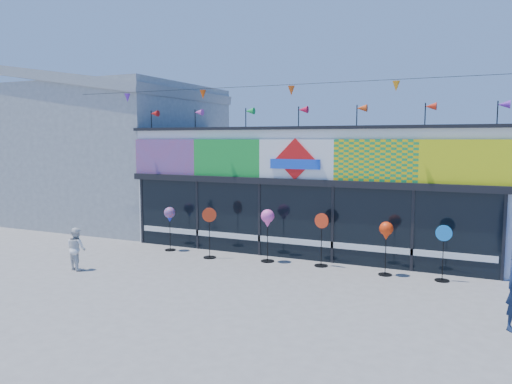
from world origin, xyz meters
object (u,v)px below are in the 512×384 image
Objects in this scene: spinner_1 at (209,232)px; spinner_2 at (268,220)px; spinner_3 at (321,238)px; spinner_0 at (170,216)px; spinner_4 at (386,233)px; spinner_5 at (443,252)px; child at (76,249)px.

spinner_2 is at bearing 9.85° from spinner_1.
spinner_3 is (1.65, 0.15, -0.46)m from spinner_2.
spinner_0 is at bearing -178.99° from spinner_3.
spinner_5 is (1.47, 0.04, -0.40)m from spinner_4.
spinner_3 reaches higher than spinner_4.
spinner_1 is 1.31× the size of child.
spinner_3 reaches higher than child.
spinner_1 is 1.07× the size of spinner_4.
child is at bearing -134.50° from spinner_1.
spinner_3 is (3.48, 0.47, -0.01)m from spinner_1.
spinner_0 is 0.93× the size of spinner_3.
child is (-9.58, -3.10, -0.18)m from spinner_5.
spinner_0 is 7.10m from spinner_4.
spinner_3 is 1.06× the size of spinner_5.
child is (-2.75, -2.79, -0.23)m from spinner_1.
spinner_1 is at bearing -172.32° from spinner_3.
spinner_2 is 5.02m from spinner_5.
spinner_2 is at bearing -0.94° from spinner_0.
spinner_0 is at bearing -92.58° from child.
spinner_4 is (7.10, -0.11, 0.01)m from spinner_0.
spinner_5 reaches higher than child.
spinner_1 is 1.07× the size of spinner_5.
spinner_4 is 1.52m from spinner_5.
spinner_5 is at bearing -0.46° from spinner_0.
child is (-4.58, -3.11, -0.68)m from spinner_2.
child is (-6.23, -3.26, -0.22)m from spinner_3.
spinner_3 reaches higher than spinner_0.
spinner_0 is 0.91× the size of spinner_2.
spinner_3 is 3.35m from spinner_5.
spinner_0 is 5.23m from spinner_3.
spinner_2 is at bearing -174.78° from spinner_3.
spinner_5 is at bearing -146.89° from child.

